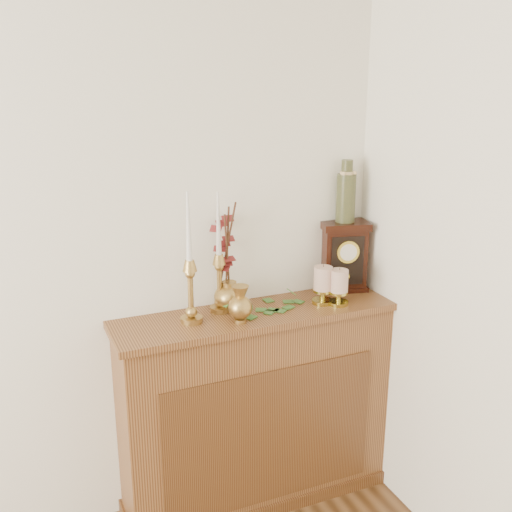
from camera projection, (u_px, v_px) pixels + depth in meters
name	position (u px, v px, depth m)	size (l,w,h in m)	color
console_shelf	(257.00, 413.00, 2.68)	(1.24, 0.34, 0.93)	brown
candlestick_left	(190.00, 281.00, 2.38)	(0.09, 0.09, 0.54)	tan
candlestick_center	(219.00, 274.00, 2.50)	(0.09, 0.09, 0.51)	tan
bud_vase	(240.00, 305.00, 2.40)	(0.10, 0.10, 0.16)	tan
ginger_jar	(225.00, 260.00, 2.53)	(0.19, 0.21, 0.48)	tan
pillar_candle_left	(323.00, 283.00, 2.61)	(0.09, 0.09, 0.18)	gold
pillar_candle_right	(339.00, 285.00, 2.59)	(0.09, 0.09, 0.17)	gold
ivy_garland	(257.00, 306.00, 2.57)	(0.46, 0.17, 0.08)	#3B6D29
mantel_clock	(343.00, 256.00, 2.77)	(0.25, 0.20, 0.32)	black
ceramic_vase	(346.00, 194.00, 2.69)	(0.09, 0.09, 0.28)	#172F23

